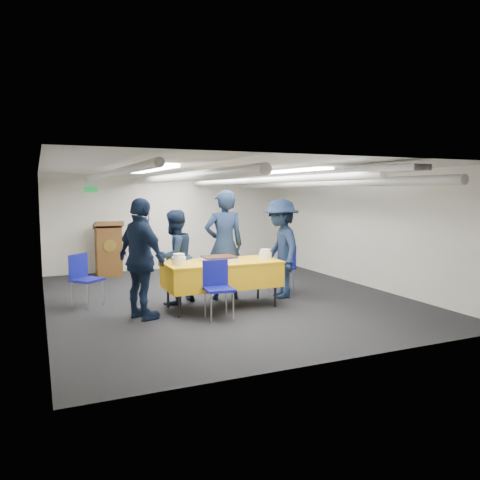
% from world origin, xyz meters
% --- Properties ---
extents(ground, '(7.00, 7.00, 0.00)m').
position_xyz_m(ground, '(0.00, 0.00, 0.00)').
color(ground, black).
rests_on(ground, ground).
extents(room_shell, '(6.00, 7.00, 2.30)m').
position_xyz_m(room_shell, '(0.09, 0.41, 1.81)').
color(room_shell, silver).
rests_on(room_shell, ground).
extents(serving_table, '(1.88, 0.90, 0.77)m').
position_xyz_m(serving_table, '(-0.31, -0.68, 0.56)').
color(serving_table, black).
rests_on(serving_table, ground).
extents(sheet_cake, '(0.55, 0.43, 0.10)m').
position_xyz_m(sheet_cake, '(-0.37, -0.72, 0.82)').
color(sheet_cake, white).
rests_on(sheet_cake, serving_table).
extents(plate_stack_left, '(0.22, 0.22, 0.17)m').
position_xyz_m(plate_stack_left, '(-1.05, -0.73, 0.85)').
color(plate_stack_left, white).
rests_on(plate_stack_left, serving_table).
extents(plate_stack_right, '(0.21, 0.21, 0.16)m').
position_xyz_m(plate_stack_right, '(0.46, -0.73, 0.85)').
color(plate_stack_right, white).
rests_on(plate_stack_right, serving_table).
extents(podium, '(0.62, 0.53, 1.25)m').
position_xyz_m(podium, '(-1.60, 3.05, 0.61)').
color(podium, brown).
rests_on(podium, ground).
extents(chair_near, '(0.45, 0.45, 0.87)m').
position_xyz_m(chair_near, '(-0.60, -1.23, 0.53)').
color(chair_near, gray).
rests_on(chair_near, ground).
extents(chair_right, '(0.55, 0.55, 0.87)m').
position_xyz_m(chair_right, '(1.25, 0.04, 0.53)').
color(chair_right, gray).
rests_on(chair_right, ground).
extents(chair_left, '(0.59, 0.59, 0.87)m').
position_xyz_m(chair_left, '(-2.39, 0.32, 0.53)').
color(chair_left, gray).
rests_on(chair_left, ground).
extents(sailor_a, '(0.75, 0.54, 1.93)m').
position_xyz_m(sailor_a, '(-0.05, -0.13, 0.97)').
color(sailor_a, black).
rests_on(sailor_a, ground).
extents(sailor_b, '(0.98, 0.91, 1.60)m').
position_xyz_m(sailor_b, '(-0.95, -0.11, 0.80)').
color(sailor_b, black).
rests_on(sailor_b, ground).
extents(sailor_c, '(0.81, 1.15, 1.82)m').
position_xyz_m(sailor_c, '(-1.66, -0.87, 0.91)').
color(sailor_c, black).
rests_on(sailor_c, ground).
extents(sailor_d, '(0.84, 1.24, 1.78)m').
position_xyz_m(sailor_d, '(0.93, -0.41, 0.89)').
color(sailor_d, black).
rests_on(sailor_d, ground).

